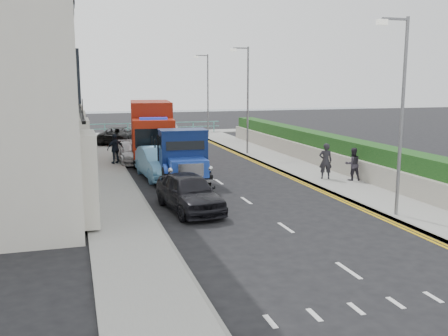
# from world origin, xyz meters

# --- Properties ---
(ground) EXTENTS (120.00, 120.00, 0.00)m
(ground) POSITION_xyz_m (0.00, 0.00, 0.00)
(ground) COLOR black
(ground) RESTS_ON ground
(pavement_west) EXTENTS (2.40, 38.00, 0.12)m
(pavement_west) POSITION_xyz_m (-5.20, 9.00, 0.06)
(pavement_west) COLOR gray
(pavement_west) RESTS_ON ground
(pavement_east) EXTENTS (2.60, 38.00, 0.12)m
(pavement_east) POSITION_xyz_m (5.30, 9.00, 0.06)
(pavement_east) COLOR gray
(pavement_east) RESTS_ON ground
(promenade) EXTENTS (30.00, 2.50, 0.12)m
(promenade) POSITION_xyz_m (0.00, 29.00, 0.06)
(promenade) COLOR gray
(promenade) RESTS_ON ground
(sea_plane) EXTENTS (120.00, 120.00, 0.00)m
(sea_plane) POSITION_xyz_m (0.00, 60.00, 0.00)
(sea_plane) COLOR slate
(sea_plane) RESTS_ON ground
(terrace_west) EXTENTS (6.31, 30.20, 14.25)m
(terrace_west) POSITION_xyz_m (-9.47, 13.00, 7.17)
(terrace_west) COLOR beige
(terrace_west) RESTS_ON ground
(garden_east) EXTENTS (1.45, 28.00, 1.75)m
(garden_east) POSITION_xyz_m (7.21, 9.00, 0.90)
(garden_east) COLOR #B2AD9E
(garden_east) RESTS_ON ground
(seafront_railing) EXTENTS (13.00, 0.08, 1.11)m
(seafront_railing) POSITION_xyz_m (0.00, 28.20, 0.58)
(seafront_railing) COLOR #59B2A5
(seafront_railing) RESTS_ON ground
(lamp_near) EXTENTS (1.23, 0.18, 7.00)m
(lamp_near) POSITION_xyz_m (4.18, -2.00, 4.00)
(lamp_near) COLOR slate
(lamp_near) RESTS_ON ground
(lamp_mid) EXTENTS (1.23, 0.18, 7.00)m
(lamp_mid) POSITION_xyz_m (4.18, 14.00, 4.00)
(lamp_mid) COLOR slate
(lamp_mid) RESTS_ON ground
(lamp_far) EXTENTS (1.23, 0.18, 7.00)m
(lamp_far) POSITION_xyz_m (4.18, 24.00, 4.00)
(lamp_far) COLOR slate
(lamp_far) RESTS_ON ground
(bedford_lorry) EXTENTS (2.39, 5.57, 2.59)m
(bedford_lorry) POSITION_xyz_m (-1.80, 5.98, 1.19)
(bedford_lorry) COLOR black
(bedford_lorry) RESTS_ON ground
(red_lorry) EXTENTS (3.04, 7.09, 3.60)m
(red_lorry) POSITION_xyz_m (-2.12, 13.41, 1.92)
(red_lorry) COLOR black
(red_lorry) RESTS_ON ground
(parked_car_front) EXTENTS (2.18, 4.41, 1.45)m
(parked_car_front) POSITION_xyz_m (-2.60, 1.12, 0.72)
(parked_car_front) COLOR black
(parked_car_front) RESTS_ON ground
(parked_car_mid) EXTENTS (2.00, 4.90, 1.58)m
(parked_car_mid) POSITION_xyz_m (-2.60, 7.80, 0.79)
(parked_car_mid) COLOR #64A8D8
(parked_car_mid) RESTS_ON ground
(parked_car_rear) EXTENTS (2.01, 4.30, 1.22)m
(parked_car_rear) POSITION_xyz_m (-3.45, 13.13, 0.61)
(parked_car_rear) COLOR #ADACB1
(parked_car_rear) RESTS_ON ground
(seafront_car_left) EXTENTS (3.82, 5.39, 1.36)m
(seafront_car_left) POSITION_xyz_m (-3.30, 22.36, 0.68)
(seafront_car_left) COLOR black
(seafront_car_left) RESTS_ON ground
(seafront_car_right) EXTENTS (1.77, 4.10, 1.38)m
(seafront_car_right) POSITION_xyz_m (1.25, 25.26, 0.69)
(seafront_car_right) COLOR silver
(seafront_car_right) RESTS_ON ground
(pedestrian_east_near) EXTENTS (0.74, 0.60, 1.75)m
(pedestrian_east_near) POSITION_xyz_m (5.04, 4.70, 1.00)
(pedestrian_east_near) COLOR black
(pedestrian_east_near) RESTS_ON pavement_east
(pedestrian_east_far) EXTENTS (0.83, 0.68, 1.59)m
(pedestrian_east_far) POSITION_xyz_m (6.10, 3.96, 0.91)
(pedestrian_east_far) COLOR #2B2730
(pedestrian_east_far) RESTS_ON pavement_east
(pedestrian_west_near) EXTENTS (1.09, 0.76, 1.72)m
(pedestrian_west_near) POSITION_xyz_m (-4.40, 12.29, 0.98)
(pedestrian_west_near) COLOR #19222E
(pedestrian_west_near) RESTS_ON pavement_west
(pedestrian_west_far) EXTENTS (0.92, 0.82, 1.58)m
(pedestrian_west_far) POSITION_xyz_m (-6.00, 16.11, 0.91)
(pedestrian_west_far) COLOR #382D28
(pedestrian_west_far) RESTS_ON pavement_west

